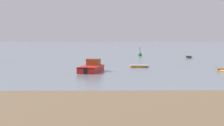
# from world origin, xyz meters

# --- Properties ---
(rowboat_moored_1) EXTENTS (3.02, 1.21, 0.47)m
(rowboat_moored_1) POSITION_xyz_m (19.84, 19.51, 0.13)
(rowboat_moored_1) COLOR orange
(rowboat_moored_1) RESTS_ON ground
(motorboat_moored_0) EXTENTS (3.49, 6.79, 2.46)m
(motorboat_moored_0) POSITION_xyz_m (13.18, 12.73, 0.37)
(motorboat_moored_0) COLOR red
(motorboat_moored_0) RESTS_ON ground
(rowboat_moored_6) EXTENTS (1.62, 3.71, 0.57)m
(rowboat_moored_6) POSITION_xyz_m (32.98, 45.58, 0.15)
(rowboat_moored_6) COLOR #23602D
(rowboat_moored_6) RESTS_ON ground
(channel_buoy) EXTENTS (0.90, 0.90, 2.30)m
(channel_buoy) POSITION_xyz_m (22.92, 53.92, 0.46)
(channel_buoy) COLOR #198C2D
(channel_buoy) RESTS_ON ground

